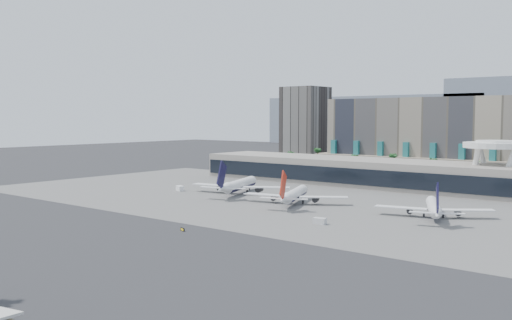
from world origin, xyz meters
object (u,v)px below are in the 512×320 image
Objects in this scene: airliner_right at (434,207)px; taxiway_sign at (182,229)px; airliner_centre at (294,195)px; service_vehicle_b at (320,221)px; service_vehicle_a at (180,188)px; airliner_left at (239,185)px.

airliner_right is 17.57× the size of taxiway_sign.
service_vehicle_b is (28.29, -27.30, -2.54)m from airliner_centre.
service_vehicle_a is at bearing 154.90° from service_vehicle_b.
airliner_right is (83.24, -3.54, -0.54)m from airliner_left.
airliner_right is 7.97× the size of service_vehicle_a.
service_vehicle_a is 2.21× the size of taxiway_sign.
taxiway_sign is at bearing -134.64° from service_vehicle_b.
airliner_left is at bearing 152.89° from airliner_right.
service_vehicle_a is at bearing 154.55° from taxiway_sign.
airliner_centre reaches higher than service_vehicle_b.
airliner_right reaches higher than service_vehicle_b.
service_vehicle_b is 40.25m from taxiway_sign.
service_vehicle_a is (-59.21, -0.16, -2.41)m from airliner_centre.
airliner_right is 38.53m from service_vehicle_b.
taxiway_sign is (4.20, -59.54, -3.04)m from airliner_centre.
airliner_right is 78.74m from taxiway_sign.
service_vehicle_b is (-21.80, -31.68, -2.33)m from airliner_right.
airliner_right is 109.42m from service_vehicle_a.
airliner_centre is (33.15, -7.92, -0.33)m from airliner_left.
airliner_centre is at bearing 23.16° from service_vehicle_a.
taxiway_sign is (-24.09, -32.24, -0.50)m from service_vehicle_b.
airliner_centre reaches higher than airliner_right.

